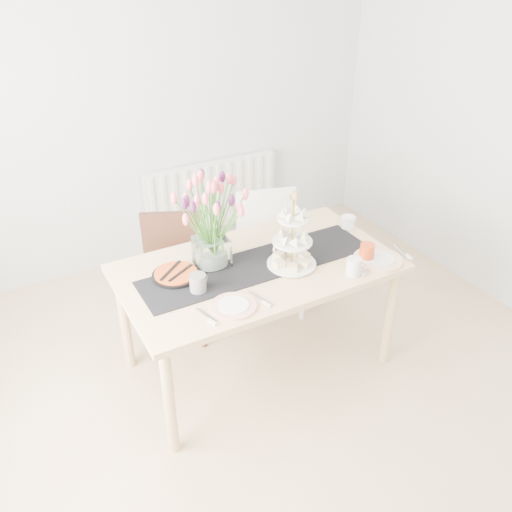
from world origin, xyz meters
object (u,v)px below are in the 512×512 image
chair_white (270,243)px  teapot (285,243)px  cake_stand (292,248)px  plate_right (378,259)px  tulip_vase (210,210)px  radiator (212,195)px  cream_jug (348,222)px  chair_brown (174,266)px  mug_orange (367,252)px  dining_table (258,276)px  plate_left (234,306)px  mug_grey (198,283)px  tart_tin (176,275)px  mug_white (354,267)px

chair_white → teapot: teapot is taller
cake_stand → plate_right: (0.48, -0.20, -0.11)m
cake_stand → tulip_vase: bearing=150.3°
tulip_vase → radiator: bearing=65.4°
cream_jug → chair_brown: bearing=148.8°
mug_orange → tulip_vase: bearing=97.0°
teapot → chair_white: bearing=49.2°
radiator → cake_stand: cake_stand is taller
dining_table → chair_brown: chair_brown is taller
chair_white → cream_jug: (0.33, -0.44, 0.29)m
chair_white → plate_left: (-0.72, -0.85, 0.25)m
mug_grey → cream_jug: bearing=-15.7°
cream_jug → mug_orange: bearing=-115.9°
cream_jug → plate_left: (-1.04, -0.41, -0.04)m
cake_stand → dining_table: bearing=150.2°
cake_stand → tart_tin: size_ratio=1.55×
dining_table → mug_orange: bearing=-23.5°
chair_brown → tart_tin: 0.62m
dining_table → teapot: size_ratio=7.53×
mug_orange → plate_left: mug_orange is taller
tart_tin → plate_left: size_ratio=1.12×
chair_white → chair_brown: bearing=-170.1°
cake_stand → plate_left: bearing=-157.5°
dining_table → tulip_vase: (-0.23, 0.13, 0.43)m
cake_stand → mug_orange: bearing=-20.9°
tulip_vase → mug_orange: 0.96m
dining_table → teapot: bearing=12.4°
mug_white → plate_right: mug_white is taller
plate_right → cream_jug: bearing=77.7°
cream_jug → plate_left: cream_jug is taller
cake_stand → tart_tin: cake_stand is taller
radiator → mug_grey: 1.92m
chair_white → plate_right: bearing=-58.6°
dining_table → cream_jug: 0.75m
plate_left → teapot: bearing=33.2°
chair_brown → plate_right: chair_brown is taller
chair_white → plate_left: chair_white is taller
mug_orange → plate_left: bearing=124.7°
teapot → tart_tin: bearing=154.4°
radiator → plate_right: (0.20, -1.90, 0.31)m
plate_right → mug_grey: bearing=168.4°
radiator → chair_brown: 1.22m
chair_brown → mug_orange: size_ratio=8.08×
teapot → mug_orange: bearing=-58.9°
tart_tin → plate_right: tart_tin is taller
teapot → plate_left: size_ratio=0.88×
cake_stand → tart_tin: 0.67m
mug_white → plate_right: (0.22, 0.05, -0.04)m
dining_table → plate_right: bearing=-24.6°
teapot → plate_left: teapot is taller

